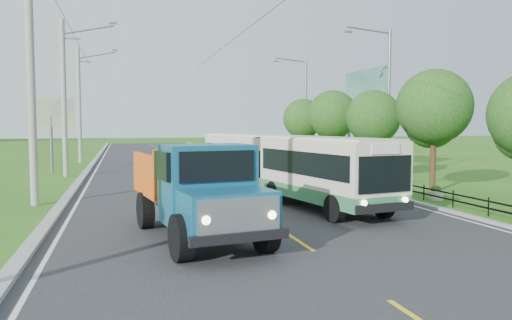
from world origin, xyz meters
name	(u,v)px	position (x,y,z in m)	size (l,w,h in m)	color
ground	(299,242)	(0.00, 0.00, 0.00)	(240.00, 240.00, 0.00)	#2F5D16
road	(196,174)	(0.00, 20.00, 0.01)	(14.00, 120.00, 0.02)	#28282B
curb_left	(83,176)	(-7.20, 20.00, 0.07)	(0.40, 120.00, 0.15)	#9E9E99
curb_right	(297,171)	(7.15, 20.00, 0.05)	(0.30, 120.00, 0.10)	#9E9E99
edge_line_left	(92,177)	(-6.65, 20.00, 0.02)	(0.12, 120.00, 0.00)	silver
edge_line_right	(291,172)	(6.65, 20.00, 0.02)	(0.12, 120.00, 0.00)	silver
centre_dash	(299,242)	(0.00, 0.00, 0.02)	(0.12, 2.20, 0.00)	yellow
railing_right	(345,176)	(8.00, 14.00, 0.30)	(0.04, 40.00, 0.60)	black
pole_near	(32,81)	(-8.26, 9.00, 5.09)	(3.51, 0.32, 10.00)	gray
pole_mid	(65,97)	(-8.26, 21.00, 5.09)	(3.51, 0.32, 10.00)	gray
pole_far	(80,105)	(-8.26, 33.00, 5.09)	(3.51, 0.32, 10.00)	gray
tree_third	(433,111)	(9.86, 8.14, 3.99)	(3.60, 3.62, 6.00)	#382314
tree_fourth	(373,120)	(9.86, 14.14, 3.59)	(3.24, 3.31, 5.40)	#382314
tree_fifth	(332,117)	(9.86, 20.14, 3.85)	(3.48, 3.52, 5.80)	#382314
tree_back	(303,121)	(9.86, 26.14, 3.65)	(3.30, 3.36, 5.50)	#382314
streetlight_mid	(386,99)	(10.64, 14.00, 4.90)	(3.02, 0.20, 9.07)	slate
streetlight_far	(304,107)	(10.64, 28.00, 4.90)	(3.02, 0.20, 9.07)	slate
planter_near	(436,193)	(8.60, 6.00, 0.29)	(0.64, 0.64, 0.67)	silver
planter_mid	(354,176)	(8.60, 14.00, 0.29)	(0.64, 0.64, 0.67)	silver
planter_far	(306,165)	(8.60, 22.00, 0.29)	(0.64, 0.64, 0.67)	silver
billboard_left	(51,117)	(-9.50, 24.00, 3.87)	(3.00, 0.20, 5.20)	slate
billboard_right	(365,97)	(12.30, 20.00, 5.34)	(0.24, 6.00, 7.30)	slate
bus	(282,161)	(2.17, 8.30, 1.66)	(4.68, 14.51, 2.77)	#317A46
dump_truck	(197,185)	(-2.69, 1.28, 1.57)	(3.46, 6.90, 2.78)	#135376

